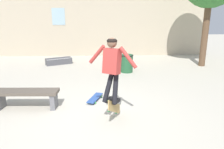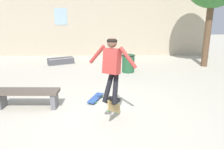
# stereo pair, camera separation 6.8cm
# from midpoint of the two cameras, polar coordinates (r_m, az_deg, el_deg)

# --- Properties ---
(ground_plane) EXTENTS (40.00, 40.00, 0.00)m
(ground_plane) POSITION_cam_midpoint_polar(r_m,az_deg,el_deg) (5.35, -4.41, -10.87)
(ground_plane) COLOR beige
(building_backdrop) EXTENTS (12.89, 0.52, 5.57)m
(building_backdrop) POSITION_cam_midpoint_polar(r_m,az_deg,el_deg) (12.68, -3.42, 15.06)
(building_backdrop) COLOR #B7A88E
(building_backdrop) RESTS_ON ground_plane
(park_bench) EXTENTS (1.64, 0.48, 0.49)m
(park_bench) POSITION_cam_midpoint_polar(r_m,az_deg,el_deg) (6.06, -21.74, -5.08)
(park_bench) COLOR brown
(park_bench) RESTS_ON ground_plane
(skate_ledge) EXTENTS (1.28, 0.92, 0.30)m
(skate_ledge) POSITION_cam_midpoint_polar(r_m,az_deg,el_deg) (10.84, -13.89, 3.43)
(skate_ledge) COLOR #4C4C51
(skate_ledge) RESTS_ON ground_plane
(trash_bin) EXTENTS (0.55, 0.55, 0.73)m
(trash_bin) POSITION_cam_midpoint_polar(r_m,az_deg,el_deg) (9.10, 3.64, 3.04)
(trash_bin) COLOR #235633
(trash_bin) RESTS_ON ground_plane
(skater) EXTENTS (1.04, 0.65, 1.45)m
(skater) POSITION_cam_midpoint_polar(r_m,az_deg,el_deg) (4.68, -0.41, 2.55)
(skater) COLOR #B23833
(skateboard_flipping) EXTENTS (0.32, 0.82, 0.60)m
(skateboard_flipping) POSITION_cam_midpoint_polar(r_m,az_deg,el_deg) (4.99, 0.19, -8.53)
(skateboard_flipping) COLOR #AD894C
(skateboard_resting) EXTENTS (0.45, 0.81, 0.08)m
(skateboard_resting) POSITION_cam_midpoint_polar(r_m,az_deg,el_deg) (6.25, -4.79, -6.09)
(skateboard_resting) COLOR #2D519E
(skateboard_resting) RESTS_ON ground_plane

